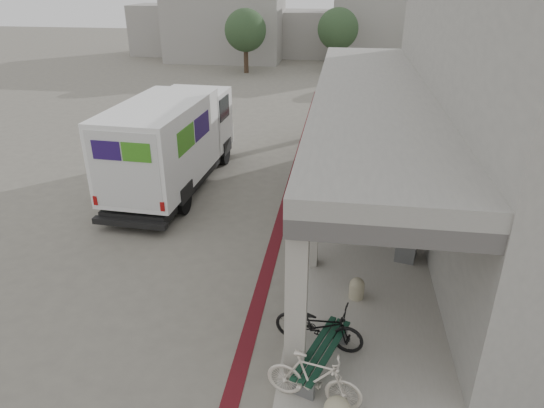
% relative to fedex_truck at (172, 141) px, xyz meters
% --- Properties ---
extents(ground, '(120.00, 120.00, 0.00)m').
position_rel_fedex_truck_xyz_m(ground, '(3.18, -5.24, -1.76)').
color(ground, '#686259').
rests_on(ground, ground).
extents(bike_lane_stripe, '(0.35, 40.00, 0.01)m').
position_rel_fedex_truck_xyz_m(bike_lane_stripe, '(4.18, -3.24, -1.75)').
color(bike_lane_stripe, '#541017').
rests_on(bike_lane_stripe, ground).
extents(sidewalk, '(4.40, 28.00, 0.12)m').
position_rel_fedex_truck_xyz_m(sidewalk, '(7.18, -5.24, -1.70)').
color(sidewalk, '#999589').
rests_on(sidewalk, ground).
extents(transit_building, '(7.60, 17.00, 7.00)m').
position_rel_fedex_truck_xyz_m(transit_building, '(10.01, -0.74, 1.64)').
color(transit_building, gray).
rests_on(transit_building, ground).
extents(distant_backdrop, '(28.00, 10.00, 6.50)m').
position_rel_fedex_truck_xyz_m(distant_backdrop, '(0.34, 30.64, 0.95)').
color(distant_backdrop, gray).
rests_on(distant_backdrop, ground).
extents(tree_left, '(3.20, 3.20, 4.80)m').
position_rel_fedex_truck_xyz_m(tree_left, '(-1.82, 22.76, 1.42)').
color(tree_left, '#38281C').
rests_on(tree_left, ground).
extents(tree_mid, '(3.20, 3.20, 4.80)m').
position_rel_fedex_truck_xyz_m(tree_mid, '(5.18, 24.76, 1.42)').
color(tree_mid, '#38281C').
rests_on(tree_mid, ground).
extents(tree_right, '(3.20, 3.20, 4.80)m').
position_rel_fedex_truck_xyz_m(tree_right, '(13.18, 23.76, 1.42)').
color(tree_right, '#38281C').
rests_on(tree_right, ground).
extents(fedex_truck, '(2.81, 7.85, 3.30)m').
position_rel_fedex_truck_xyz_m(fedex_truck, '(0.00, 0.00, 0.00)').
color(fedex_truck, black).
rests_on(fedex_truck, ground).
extents(bench, '(1.07, 2.01, 0.47)m').
position_rel_fedex_truck_xyz_m(bench, '(5.78, -8.49, -1.30)').
color(bench, slate).
rests_on(bench, sidewalk).
extents(bollard_far, '(0.35, 0.35, 0.53)m').
position_rel_fedex_truck_xyz_m(bollard_far, '(6.48, -6.10, -1.37)').
color(bollard_far, '#9D9578').
rests_on(bollard_far, sidewalk).
extents(utility_cabinet, '(0.66, 0.79, 1.15)m').
position_rel_fedex_truck_xyz_m(utility_cabinet, '(7.83, -4.08, -1.06)').
color(utility_cabinet, slate).
rests_on(utility_cabinet, sidewalk).
extents(bicycle_black, '(1.96, 1.04, 0.98)m').
position_rel_fedex_truck_xyz_m(bicycle_black, '(5.68, -7.85, -1.15)').
color(bicycle_black, black).
rests_on(bicycle_black, sidewalk).
extents(bicycle_cream, '(1.82, 0.84, 1.06)m').
position_rel_fedex_truck_xyz_m(bicycle_cream, '(5.68, -9.35, -1.11)').
color(bicycle_cream, beige).
rests_on(bicycle_cream, sidewalk).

